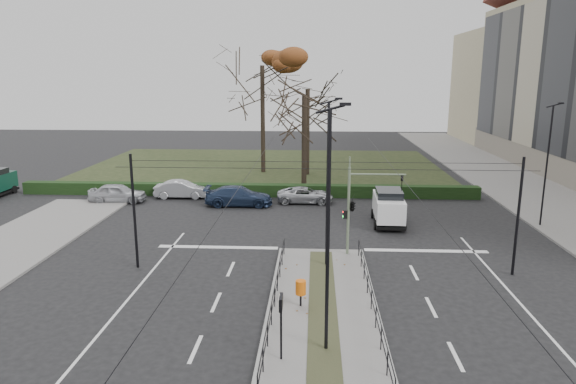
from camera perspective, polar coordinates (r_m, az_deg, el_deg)
name	(u,v)px	position (r m, az deg, el deg)	size (l,w,h in m)	color
ground	(322,286)	(24.86, 3.79, -10.42)	(140.00, 140.00, 0.00)	black
median_island	(323,308)	(22.55, 3.87, -12.76)	(4.40, 15.00, 0.14)	slate
sidewalk_east	(525,189)	(49.44, 24.83, 0.26)	(8.00, 90.00, 0.14)	slate
park	(263,167)	(55.98, -2.74, 2.76)	(38.00, 26.00, 0.10)	black
hedge	(247,190)	(42.84, -4.54, 0.23)	(38.00, 1.00, 1.00)	black
median_railing	(323,289)	(22.08, 3.91, -10.75)	(4.14, 13.24, 0.92)	black
catenary	(323,208)	(25.28, 3.86, -1.82)	(20.00, 34.00, 6.00)	black
traffic_light	(354,204)	(28.08, 7.32, -1.35)	(3.31, 1.90, 4.87)	slate
litter_bin	(301,288)	(22.23, 1.43, -10.60)	(0.45, 0.45, 1.15)	black
info_panel	(281,310)	(17.94, -0.80, -12.95)	(0.13, 0.61, 2.36)	black
streetlamp_median_near	(329,230)	(17.68, 4.54, -4.25)	(0.74, 0.15, 8.80)	black
streetlamp_median_far	(328,183)	(25.94, 4.45, 1.04)	(0.72, 0.15, 8.61)	black
streetlamp_sidewalk	(547,164)	(37.11, 26.84, 2.78)	(0.67, 0.14, 8.01)	black
parked_car_first	(118,193)	(42.66, -18.42, -0.10)	(1.77, 4.40, 1.50)	#ACAFB4
parked_car_second	(182,189)	(42.84, -11.75, 0.30)	(1.51, 4.34, 1.43)	#ACAFB4
parked_car_third	(239,196)	(39.62, -5.50, -0.45)	(2.10, 5.18, 1.50)	#202F4C
parked_car_fourth	(305,195)	(40.39, 1.93, -0.34)	(2.04, 4.42, 1.23)	#ACAFB4
white_van	(388,206)	(35.08, 11.10, -1.55)	(2.16, 4.47, 2.37)	white
rust_tree	(262,65)	(52.23, -2.89, 13.87)	(10.88, 10.88, 14.05)	black
bare_tree_center	(308,95)	(50.89, 2.20, 10.69)	(7.72, 7.72, 11.22)	black
bare_tree_near	(304,103)	(43.42, 1.85, 9.90)	(6.96, 6.96, 10.75)	black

